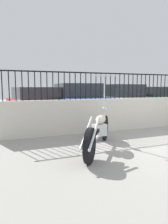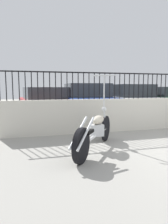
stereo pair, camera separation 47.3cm
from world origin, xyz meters
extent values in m
cube|color=beige|center=(0.00, 2.31, 0.48)|extent=(8.31, 0.18, 0.95)
cylinder|color=black|center=(-3.93, 2.31, 1.33)|extent=(0.02, 0.02, 0.75)
cylinder|color=black|center=(-3.77, 2.31, 1.33)|extent=(0.02, 0.02, 0.75)
cylinder|color=black|center=(-3.62, 2.31, 1.33)|extent=(0.02, 0.02, 0.75)
cylinder|color=black|center=(-3.46, 2.31, 1.33)|extent=(0.02, 0.02, 0.75)
cylinder|color=black|center=(-3.31, 2.31, 1.33)|extent=(0.02, 0.02, 0.75)
cylinder|color=black|center=(-3.16, 2.31, 1.33)|extent=(0.02, 0.02, 0.75)
cylinder|color=black|center=(-3.00, 2.31, 1.33)|extent=(0.02, 0.02, 0.75)
cylinder|color=black|center=(-2.85, 2.31, 1.33)|extent=(0.02, 0.02, 0.75)
cylinder|color=black|center=(-2.69, 2.31, 1.33)|extent=(0.02, 0.02, 0.75)
cylinder|color=black|center=(-2.54, 2.31, 1.33)|extent=(0.02, 0.02, 0.75)
cylinder|color=black|center=(-2.39, 2.31, 1.33)|extent=(0.02, 0.02, 0.75)
cylinder|color=black|center=(-2.23, 2.31, 1.33)|extent=(0.02, 0.02, 0.75)
cylinder|color=black|center=(-2.08, 2.31, 1.33)|extent=(0.02, 0.02, 0.75)
cylinder|color=black|center=(-1.92, 2.31, 1.33)|extent=(0.02, 0.02, 0.75)
cylinder|color=black|center=(-1.77, 2.31, 1.33)|extent=(0.02, 0.02, 0.75)
cylinder|color=black|center=(-1.62, 2.31, 1.33)|extent=(0.02, 0.02, 0.75)
cylinder|color=black|center=(-1.46, 2.31, 1.33)|extent=(0.02, 0.02, 0.75)
cylinder|color=black|center=(-1.31, 2.31, 1.33)|extent=(0.02, 0.02, 0.75)
cylinder|color=black|center=(-1.15, 2.31, 1.33)|extent=(0.02, 0.02, 0.75)
cylinder|color=black|center=(-1.00, 2.31, 1.33)|extent=(0.02, 0.02, 0.75)
cylinder|color=black|center=(-0.85, 2.31, 1.33)|extent=(0.02, 0.02, 0.75)
cylinder|color=black|center=(-0.69, 2.31, 1.33)|extent=(0.02, 0.02, 0.75)
cylinder|color=black|center=(-0.54, 2.31, 1.33)|extent=(0.02, 0.02, 0.75)
cylinder|color=black|center=(-0.38, 2.31, 1.33)|extent=(0.02, 0.02, 0.75)
cylinder|color=black|center=(-0.23, 2.31, 1.33)|extent=(0.02, 0.02, 0.75)
cylinder|color=black|center=(-0.08, 2.31, 1.33)|extent=(0.02, 0.02, 0.75)
cylinder|color=black|center=(0.08, 2.31, 1.33)|extent=(0.02, 0.02, 0.75)
cylinder|color=black|center=(0.23, 2.31, 1.33)|extent=(0.02, 0.02, 0.75)
cylinder|color=black|center=(0.38, 2.31, 1.33)|extent=(0.02, 0.02, 0.75)
cylinder|color=black|center=(0.54, 2.31, 1.33)|extent=(0.02, 0.02, 0.75)
cylinder|color=black|center=(0.69, 2.31, 1.33)|extent=(0.02, 0.02, 0.75)
cylinder|color=black|center=(0.85, 2.31, 1.33)|extent=(0.02, 0.02, 0.75)
cylinder|color=black|center=(1.00, 2.31, 1.33)|extent=(0.02, 0.02, 0.75)
cylinder|color=black|center=(1.15, 2.31, 1.33)|extent=(0.02, 0.02, 0.75)
cylinder|color=black|center=(0.00, 2.31, 1.68)|extent=(8.31, 0.04, 0.04)
cylinder|color=black|center=(-1.62, 1.40, 0.30)|extent=(0.40, 0.52, 0.61)
cylinder|color=black|center=(-2.55, 0.15, 0.30)|extent=(0.44, 0.55, 0.62)
cylinder|color=silver|center=(-2.08, 0.77, 0.30)|extent=(0.90, 1.18, 0.06)
cube|color=silver|center=(-2.05, 0.81, 0.40)|extent=(0.28, 0.18, 0.24)
ellipsoid|color=beige|center=(-1.98, 0.91, 0.60)|extent=(0.46, 0.52, 0.18)
cube|color=black|center=(-2.37, 0.39, 0.48)|extent=(0.30, 0.32, 0.06)
cylinder|color=silver|center=(-1.67, 1.32, 0.55)|extent=(0.17, 0.20, 0.51)
sphere|color=silver|center=(-1.71, 1.28, 0.78)|extent=(0.11, 0.11, 0.11)
cylinder|color=silver|center=(-1.73, 1.25, 1.18)|extent=(0.03, 0.03, 0.75)
cylinder|color=silver|center=(-1.73, 1.25, 1.55)|extent=(0.44, 0.33, 0.03)
cylinder|color=silver|center=(-2.46, 0.15, 0.52)|extent=(0.50, 0.65, 0.44)
cylinder|color=silver|center=(-2.57, 0.23, 0.52)|extent=(0.50, 0.65, 0.44)
cylinder|color=black|center=(-3.74, 6.55, 0.32)|extent=(0.18, 0.65, 0.64)
cylinder|color=black|center=(-2.14, 6.74, 0.32)|extent=(0.18, 0.65, 0.64)
cylinder|color=black|center=(-3.44, 3.98, 0.32)|extent=(0.18, 0.65, 0.64)
cylinder|color=black|center=(-1.84, 4.17, 0.32)|extent=(0.18, 0.65, 0.64)
cube|color=#AD191E|center=(-2.79, 5.36, 0.52)|extent=(2.20, 4.34, 0.56)
cube|color=#2D3338|center=(-2.77, 5.15, 1.04)|extent=(1.78, 2.17, 0.49)
cylinder|color=black|center=(-1.83, 6.61, 0.32)|extent=(0.14, 0.64, 0.64)
cylinder|color=black|center=(-0.14, 6.53, 0.32)|extent=(0.14, 0.64, 0.64)
cylinder|color=black|center=(-1.96, 4.04, 0.32)|extent=(0.14, 0.64, 0.64)
cylinder|color=black|center=(-0.27, 3.95, 0.32)|extent=(0.14, 0.64, 0.64)
cube|color=navy|center=(-1.05, 5.28, 0.57)|extent=(2.01, 4.25, 0.67)
cube|color=#2D3338|center=(-1.06, 5.08, 1.17)|extent=(1.72, 2.08, 0.53)
cylinder|color=black|center=(0.12, 6.50, 0.32)|extent=(0.11, 0.64, 0.64)
cylinder|color=black|center=(1.71, 6.51, 0.32)|extent=(0.11, 0.64, 0.64)
cylinder|color=black|center=(0.12, 4.01, 0.32)|extent=(0.11, 0.64, 0.64)
cylinder|color=black|center=(1.71, 4.01, 0.32)|extent=(0.11, 0.64, 0.64)
cube|color=#B7BABF|center=(0.92, 5.26, 0.56)|extent=(1.71, 4.03, 0.64)
cube|color=#2D3338|center=(0.92, 5.06, 1.15)|extent=(1.54, 1.94, 0.53)
cylinder|color=black|center=(1.91, 6.58, 0.32)|extent=(0.13, 0.64, 0.64)
cylinder|color=black|center=(3.66, 6.52, 0.32)|extent=(0.13, 0.64, 0.64)
cylinder|color=black|center=(1.82, 3.81, 0.32)|extent=(0.13, 0.64, 0.64)
cube|color=#1E5933|center=(2.74, 5.17, 0.57)|extent=(2.01, 4.52, 0.66)
cube|color=#2D3338|center=(2.73, 4.94, 1.10)|extent=(1.75, 2.20, 0.41)
camera|label=1|loc=(-3.81, -2.88, 1.28)|focal=32.00mm
camera|label=2|loc=(-3.36, -3.02, 1.28)|focal=32.00mm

